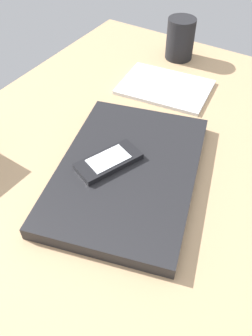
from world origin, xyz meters
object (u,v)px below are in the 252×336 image
Objects in this scene: pen_cup at (180,39)px; notepad at (165,87)px; laptop_closed at (126,171)px; cell_phone_on_laptop at (109,161)px.

notepad is (-15.19, -3.83, -4.74)cm from pen_cup.
laptop_closed is 45.46cm from pen_cup.
cell_phone_on_laptop is at bearing -179.05° from notepad.
notepad is (28.80, 6.95, -0.84)cm from laptop_closed.
cell_phone_on_laptop reaches higher than laptop_closed.
notepad is (29.82, 3.98, -2.64)cm from cell_phone_on_laptop.
notepad is at bearing -1.60° from laptop_closed.
laptop_closed reaches higher than notepad.
pen_cup reaches higher than laptop_closed.
laptop_closed is 3.62cm from cell_phone_on_laptop.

